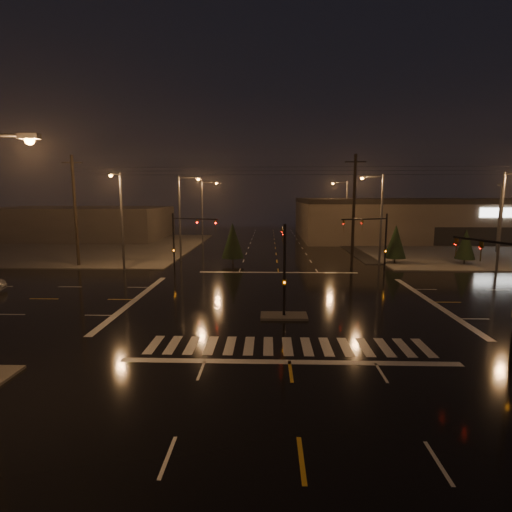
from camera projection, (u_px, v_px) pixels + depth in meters
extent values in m
plane|color=black|center=(282.00, 301.00, 29.60)|extent=(140.00, 140.00, 0.00)
cube|color=#4A4842|center=(481.00, 248.00, 58.29)|extent=(36.00, 36.00, 0.12)
cube|color=#4A4842|center=(77.00, 247.00, 60.18)|extent=(36.00, 36.00, 0.12)
cube|color=#4A4842|center=(284.00, 316.00, 25.64)|extent=(3.00, 1.60, 0.15)
cube|color=beige|center=(287.00, 346.00, 20.71)|extent=(15.00, 2.60, 0.01)
cube|color=beige|center=(289.00, 362.00, 18.73)|extent=(16.00, 0.50, 0.01)
cube|color=beige|center=(278.00, 272.00, 40.47)|extent=(16.00, 0.50, 0.01)
cube|color=brown|center=(464.00, 219.00, 73.43)|extent=(60.00, 28.00, 7.00)
cube|color=black|center=(466.00, 201.00, 72.93)|extent=(60.20, 28.20, 0.80)
cube|color=white|center=(511.00, 213.00, 59.24)|extent=(9.00, 0.20, 1.40)
cube|color=black|center=(508.00, 237.00, 59.83)|extent=(22.00, 0.15, 2.80)
cube|color=#3D3736|center=(80.00, 223.00, 71.78)|extent=(30.00, 18.00, 5.60)
cylinder|color=black|center=(284.00, 271.00, 25.20)|extent=(0.18, 0.18, 6.00)
cylinder|color=black|center=(284.00, 229.00, 27.04)|extent=(0.12, 4.50, 0.12)
imported|color=#594707|center=(282.00, 227.00, 29.05)|extent=(0.16, 0.20, 1.00)
cube|color=#594707|center=(284.00, 282.00, 25.30)|extent=(0.25, 0.18, 0.35)
cylinder|color=black|center=(386.00, 244.00, 39.20)|extent=(0.18, 0.18, 6.00)
cylinder|color=black|center=(365.00, 219.00, 38.05)|extent=(4.74, 1.82, 0.12)
imported|color=#594707|center=(344.00, 220.00, 37.36)|extent=(0.24, 0.22, 1.00)
cube|color=#594707|center=(385.00, 251.00, 39.30)|extent=(0.25, 0.18, 0.35)
cylinder|color=black|center=(174.00, 243.00, 39.86)|extent=(0.18, 0.18, 6.00)
cylinder|color=black|center=(195.00, 219.00, 38.56)|extent=(4.74, 1.82, 0.12)
imported|color=#594707|center=(216.00, 220.00, 37.74)|extent=(0.24, 0.22, 1.00)
cube|color=#594707|center=(174.00, 250.00, 39.96)|extent=(0.25, 0.18, 0.35)
cylinder|color=black|center=(485.00, 241.00, 19.95)|extent=(1.48, 3.80, 0.12)
imported|color=#594707|center=(457.00, 238.00, 21.65)|extent=(0.22, 0.24, 1.00)
cube|color=#38383A|center=(29.00, 136.00, 13.60)|extent=(0.70, 0.30, 0.18)
sphere|color=orange|center=(29.00, 140.00, 13.62)|extent=(0.32, 0.32, 0.32)
cylinder|color=#38383A|center=(180.00, 219.00, 47.00)|extent=(0.24, 0.24, 10.00)
cylinder|color=#38383A|center=(189.00, 177.00, 46.23)|extent=(2.40, 0.14, 0.14)
cube|color=#38383A|center=(198.00, 178.00, 46.21)|extent=(0.70, 0.30, 0.18)
sphere|color=orange|center=(198.00, 179.00, 46.23)|extent=(0.32, 0.32, 0.32)
cylinder|color=#38383A|center=(202.00, 213.00, 62.80)|extent=(0.24, 0.24, 10.00)
cylinder|color=#38383A|center=(209.00, 182.00, 62.04)|extent=(2.40, 0.14, 0.14)
cube|color=#38383A|center=(216.00, 182.00, 62.02)|extent=(0.70, 0.30, 0.18)
sphere|color=orange|center=(216.00, 183.00, 62.04)|extent=(0.32, 0.32, 0.32)
cylinder|color=#38383A|center=(381.00, 220.00, 44.30)|extent=(0.24, 0.24, 10.00)
cylinder|color=#38383A|center=(372.00, 176.00, 43.61)|extent=(2.40, 0.14, 0.14)
cube|color=#38383A|center=(362.00, 177.00, 43.65)|extent=(0.70, 0.30, 0.18)
sphere|color=orange|center=(362.00, 178.00, 43.67)|extent=(0.32, 0.32, 0.32)
cylinder|color=#38383A|center=(347.00, 213.00, 64.06)|extent=(0.24, 0.24, 10.00)
cylinder|color=#38383A|center=(340.00, 182.00, 63.37)|extent=(2.40, 0.14, 0.14)
cube|color=#38383A|center=(333.00, 183.00, 63.41)|extent=(0.70, 0.30, 0.18)
sphere|color=orange|center=(333.00, 183.00, 63.43)|extent=(0.32, 0.32, 0.32)
cylinder|color=#38383A|center=(122.00, 223.00, 40.72)|extent=(0.24, 0.24, 10.00)
cylinder|color=#38383A|center=(115.00, 174.00, 38.81)|extent=(0.14, 2.40, 0.14)
cube|color=#38383A|center=(111.00, 174.00, 37.73)|extent=(0.30, 0.70, 0.18)
sphere|color=orange|center=(111.00, 175.00, 37.75)|extent=(0.32, 0.32, 0.32)
cylinder|color=#38383A|center=(501.00, 223.00, 39.52)|extent=(0.24, 0.24, 10.00)
cylinder|color=black|center=(75.00, 212.00, 43.22)|extent=(0.32, 0.32, 12.00)
cube|color=black|center=(72.00, 163.00, 42.44)|extent=(2.20, 0.12, 0.12)
cylinder|color=black|center=(354.00, 212.00, 42.28)|extent=(0.32, 0.32, 12.00)
cube|color=black|center=(355.00, 162.00, 41.50)|extent=(2.20, 0.12, 0.12)
cylinder|color=black|center=(395.00, 261.00, 45.55)|extent=(0.18, 0.18, 0.70)
cone|color=black|center=(396.00, 241.00, 45.21)|extent=(2.41, 2.41, 3.76)
cylinder|color=black|center=(464.00, 262.00, 44.80)|extent=(0.18, 0.18, 0.70)
cone|color=black|center=(466.00, 244.00, 44.50)|extent=(2.14, 2.14, 3.35)
cylinder|color=black|center=(233.00, 261.00, 45.52)|extent=(0.18, 0.18, 0.70)
cone|color=black|center=(233.00, 240.00, 45.16)|extent=(2.56, 2.56, 4.00)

